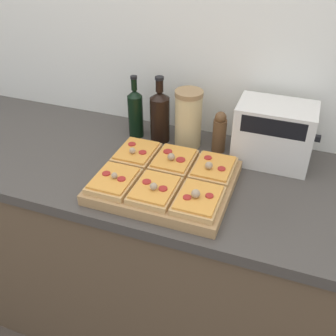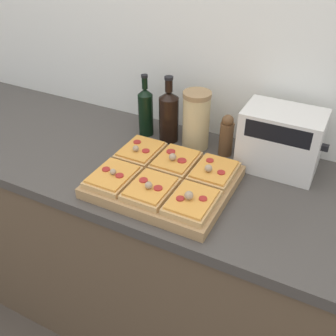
{
  "view_description": "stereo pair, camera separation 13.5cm",
  "coord_description": "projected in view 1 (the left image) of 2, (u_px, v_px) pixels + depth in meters",
  "views": [
    {
      "loc": [
        0.42,
        -0.8,
        1.73
      ],
      "look_at": [
        0.03,
        0.25,
        0.97
      ],
      "focal_mm": 42.0,
      "sensor_mm": 36.0,
      "label": 1
    },
    {
      "loc": [
        0.54,
        -0.74,
        1.73
      ],
      "look_at": [
        0.03,
        0.25,
        0.97
      ],
      "focal_mm": 42.0,
      "sensor_mm": 36.0,
      "label": 2
    }
  ],
  "objects": [
    {
      "name": "pizza_slice_front_center",
      "position": [
        155.0,
        190.0,
        1.26
      ],
      "size": [
        0.14,
        0.17,
        0.05
      ],
      "color": "tan",
      "rests_on": "cutting_board"
    },
    {
      "name": "toaster_oven",
      "position": [
        274.0,
        134.0,
        1.43
      ],
      "size": [
        0.3,
        0.18,
        0.23
      ],
      "color": "beige",
      "rests_on": "kitchen_counter"
    },
    {
      "name": "pizza_slice_back_right",
      "position": [
        214.0,
        168.0,
        1.36
      ],
      "size": [
        0.14,
        0.17,
        0.05
      ],
      "color": "tan",
      "rests_on": "cutting_board"
    },
    {
      "name": "cutting_board",
      "position": [
        165.0,
        182.0,
        1.35
      ],
      "size": [
        0.46,
        0.39,
        0.04
      ],
      "primitive_type": "cube",
      "color": "#A37A4C",
      "rests_on": "kitchen_counter"
    },
    {
      "name": "pizza_slice_front_right",
      "position": [
        198.0,
        199.0,
        1.21
      ],
      "size": [
        0.14,
        0.17,
        0.06
      ],
      "color": "tan",
      "rests_on": "cutting_board"
    },
    {
      "name": "grain_jar_tall",
      "position": [
        188.0,
        119.0,
        1.52
      ],
      "size": [
        0.11,
        0.11,
        0.23
      ],
      "color": "tan",
      "rests_on": "kitchen_counter"
    },
    {
      "name": "olive_oil_bottle",
      "position": [
        135.0,
        112.0,
        1.59
      ],
      "size": [
        0.06,
        0.06,
        0.26
      ],
      "color": "black",
      "rests_on": "kitchen_counter"
    },
    {
      "name": "kitchen_counter",
      "position": [
        167.0,
        255.0,
        1.7
      ],
      "size": [
        2.63,
        0.67,
        0.91
      ],
      "color": "brown",
      "rests_on": "ground_plane"
    },
    {
      "name": "pizza_slice_back_left",
      "position": [
        137.0,
        153.0,
        1.44
      ],
      "size": [
        0.14,
        0.17,
        0.05
      ],
      "color": "tan",
      "rests_on": "cutting_board"
    },
    {
      "name": "pizza_slice_front_left",
      "position": [
        114.0,
        180.0,
        1.3
      ],
      "size": [
        0.14,
        0.17,
        0.05
      ],
      "color": "tan",
      "rests_on": "cutting_board"
    },
    {
      "name": "pepper_mill",
      "position": [
        219.0,
        132.0,
        1.51
      ],
      "size": [
        0.05,
        0.05,
        0.17
      ],
      "color": "brown",
      "rests_on": "kitchen_counter"
    },
    {
      "name": "wine_bottle",
      "position": [
        160.0,
        115.0,
        1.56
      ],
      "size": [
        0.08,
        0.08,
        0.27
      ],
      "color": "black",
      "rests_on": "kitchen_counter"
    },
    {
      "name": "pizza_slice_back_center",
      "position": [
        174.0,
        160.0,
        1.4
      ],
      "size": [
        0.14,
        0.17,
        0.05
      ],
      "color": "tan",
      "rests_on": "cutting_board"
    },
    {
      "name": "wall_back",
      "position": [
        198.0,
        48.0,
        1.53
      ],
      "size": [
        6.0,
        0.06,
        2.5
      ],
      "color": "silver",
      "rests_on": "ground_plane"
    }
  ]
}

